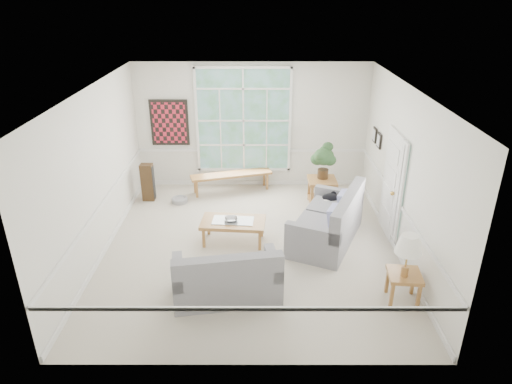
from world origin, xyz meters
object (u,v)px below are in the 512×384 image
at_px(loveseat_front, 226,271).
at_px(side_table, 403,287).
at_px(end_table, 321,192).
at_px(coffee_table, 233,231).
at_px(loveseat_right, 327,216).

xyz_separation_m(loveseat_front, side_table, (2.77, -0.15, -0.20)).
relative_size(end_table, side_table, 1.21).
bearing_deg(side_table, coffee_table, 146.26).
xyz_separation_m(end_table, side_table, (0.82, -3.49, -0.05)).
bearing_deg(side_table, loveseat_right, 116.64).
bearing_deg(loveseat_right, loveseat_front, -112.32).
bearing_deg(coffee_table, loveseat_right, 6.63).
relative_size(loveseat_front, coffee_table, 1.37).
bearing_deg(loveseat_front, end_table, 50.47).
bearing_deg(end_table, loveseat_right, -94.38).
distance_m(loveseat_front, coffee_table, 1.69).
bearing_deg(loveseat_front, coffee_table, 79.72).
relative_size(coffee_table, side_table, 2.39).
xyz_separation_m(loveseat_right, side_table, (0.95, -1.89, -0.27)).
relative_size(loveseat_front, side_table, 3.28).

